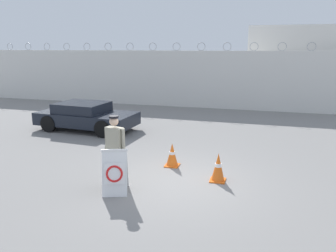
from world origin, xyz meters
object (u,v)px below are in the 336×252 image
object	(u,v)px
barricade_sign	(115,171)
security_guard	(115,146)
traffic_cone_near	(172,155)
traffic_cone_mid	(218,167)
parked_car_front_coupe	(86,116)

from	to	relation	value
barricade_sign	security_guard	world-z (taller)	security_guard
traffic_cone_near	traffic_cone_mid	size ratio (longest dim) A/B	0.91
security_guard	traffic_cone_mid	distance (m)	2.80
traffic_cone_near	parked_car_front_coupe	distance (m)	5.81
security_guard	traffic_cone_mid	xyz separation A→B (m)	(2.57, 0.90, -0.65)
traffic_cone_mid	barricade_sign	bearing A→B (deg)	-149.00
parked_car_front_coupe	traffic_cone_mid	bearing A→B (deg)	-28.75
security_guard	parked_car_front_coupe	size ratio (longest dim) A/B	0.42
barricade_sign	parked_car_front_coupe	size ratio (longest dim) A/B	0.25
barricade_sign	parked_car_front_coupe	world-z (taller)	parked_car_front_coupe
barricade_sign	traffic_cone_mid	distance (m)	2.75
traffic_cone_mid	parked_car_front_coupe	world-z (taller)	parked_car_front_coupe
security_guard	traffic_cone_near	bearing A→B (deg)	-110.08
barricade_sign	parked_car_front_coupe	xyz separation A→B (m)	(-3.91, 5.47, 0.06)
security_guard	parked_car_front_coupe	bearing A→B (deg)	-40.46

